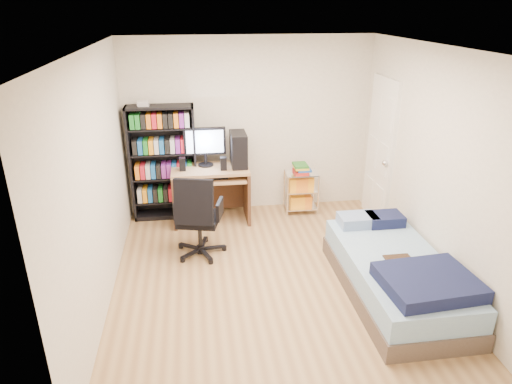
{
  "coord_description": "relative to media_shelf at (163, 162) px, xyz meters",
  "views": [
    {
      "loc": [
        -0.79,
        -4.32,
        2.89
      ],
      "look_at": [
        -0.12,
        0.4,
        0.9
      ],
      "focal_mm": 32.0,
      "sensor_mm": 36.0,
      "label": 1
    }
  ],
  "objects": [
    {
      "name": "room",
      "position": [
        1.23,
        -1.84,
        0.42
      ],
      "size": [
        3.58,
        4.08,
        2.58
      ],
      "color": "#A98554",
      "rests_on": "ground"
    },
    {
      "name": "media_shelf",
      "position": [
        0.0,
        0.0,
        0.0
      ],
      "size": [
        0.91,
        0.3,
        1.69
      ],
      "color": "black",
      "rests_on": "room"
    },
    {
      "name": "computer_desk",
      "position": [
        0.74,
        -0.18,
        -0.12
      ],
      "size": [
        1.05,
        0.61,
        1.33
      ],
      "color": "tan",
      "rests_on": "room"
    },
    {
      "name": "office_chair",
      "position": [
        0.44,
        -1.19,
        -0.5
      ],
      "size": [
        0.76,
        0.76,
        1.06
      ],
      "rotation": [
        0.0,
        0.0,
        -0.25
      ],
      "color": "black",
      "rests_on": "room"
    },
    {
      "name": "wire_cart",
      "position": [
        1.95,
        -0.14,
        -0.33
      ],
      "size": [
        0.49,
        0.36,
        0.76
      ],
      "rotation": [
        0.0,
        0.0,
        -0.04
      ],
      "color": "white",
      "rests_on": "room"
    },
    {
      "name": "bed",
      "position": [
        2.47,
        -2.32,
        -0.58
      ],
      "size": [
        0.99,
        1.98,
        0.57
      ],
      "color": "brown",
      "rests_on": "room"
    },
    {
      "name": "door",
      "position": [
        2.95,
        -0.49,
        0.17
      ],
      "size": [
        0.12,
        0.8,
        2.0
      ],
      "color": "white",
      "rests_on": "room"
    }
  ]
}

